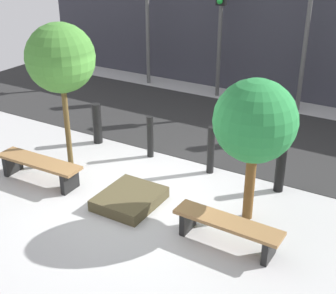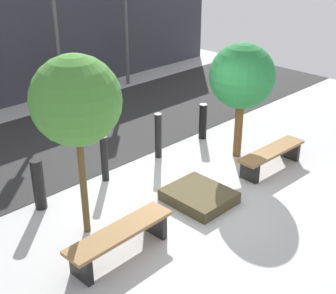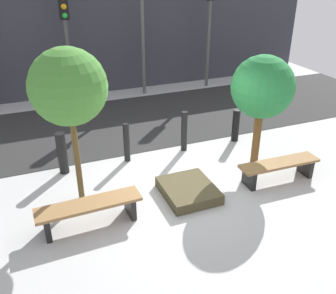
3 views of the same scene
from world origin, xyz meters
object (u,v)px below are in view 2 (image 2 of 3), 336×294
object	(u,v)px
bollard_left	(104,159)
traffic_light_mid_east	(54,4)
bench_right	(272,155)
planter_bed	(199,196)
tree_behind_right_bench	(242,77)
bollard_right	(203,121)
bench_left	(120,237)
bollard_center	(158,136)
tree_behind_left_bench	(76,101)
bollard_far_left	(39,185)
traffic_light_east	(125,0)

from	to	relation	value
bollard_left	traffic_light_mid_east	size ratio (longest dim) A/B	0.24
bench_right	planter_bed	world-z (taller)	bench_right
tree_behind_right_bench	bollard_left	size ratio (longest dim) A/B	2.65
tree_behind_right_bench	bollard_right	size ratio (longest dim) A/B	2.94
bench_left	bollard_right	bearing A→B (deg)	24.37
bench_right	planter_bed	size ratio (longest dim) A/B	1.54
bench_right	bollard_center	size ratio (longest dim) A/B	1.76
bollard_center	bench_right	bearing A→B (deg)	-57.85
bench_left	traffic_light_mid_east	world-z (taller)	traffic_light_mid_east
tree_behind_left_bench	bollard_left	bearing A→B (deg)	42.12
bollard_far_left	planter_bed	bearing A→B (deg)	-40.24
tree_behind_right_bench	bollard_center	xyz separation A→B (m)	(-1.31, 1.19, -1.32)
bollard_left	bollard_center	bearing A→B (deg)	0.00
bench_right	tree_behind_left_bench	distance (m)	4.66
bench_right	bollard_left	size ratio (longest dim) A/B	1.89
bench_right	tree_behind_left_bench	bearing A→B (deg)	169.23
traffic_light_mid_east	traffic_light_east	xyz separation A→B (m)	(2.49, -0.00, -0.15)
bench_right	bollard_right	xyz separation A→B (m)	(0.17, 2.09, 0.11)
bollard_far_left	bollard_right	size ratio (longest dim) A/B	1.13
bench_left	bollard_left	bearing A→B (deg)	56.25
bench_left	bollard_far_left	world-z (taller)	bollard_far_left
bench_right	bench_left	bearing A→B (deg)	-178.40
traffic_light_east	tree_behind_right_bench	bearing A→B (deg)	-106.29
bench_left	traffic_light_east	bearing A→B (deg)	47.41
bench_left	bollard_center	size ratio (longest dim) A/B	1.83
bollard_far_left	bollard_center	xyz separation A→B (m)	(2.97, 0.00, 0.03)
planter_bed	bollard_far_left	world-z (taller)	bollard_far_left
bench_left	bench_right	distance (m)	4.11
bench_left	tree_behind_left_bench	size ratio (longest dim) A/B	0.62
tree_behind_left_bench	traffic_light_mid_east	world-z (taller)	traffic_light_mid_east
planter_bed	bollard_center	xyz separation A→B (m)	(0.74, 1.89, 0.41)
bench_right	planter_bed	xyz separation A→B (m)	(-2.05, 0.20, -0.22)
bollard_far_left	tree_behind_right_bench	bearing A→B (deg)	-15.47
planter_bed	bollard_left	xyz separation A→B (m)	(-0.74, 1.89, 0.37)
bench_left	traffic_light_mid_east	bearing A→B (deg)	62.07
tree_behind_right_bench	bollard_left	world-z (taller)	tree_behind_right_bench
bench_right	bollard_center	bearing A→B (deg)	123.75
bollard_left	traffic_light_east	bearing A→B (deg)	45.63
planter_bed	traffic_light_mid_east	distance (m)	7.11
bollard_center	planter_bed	bearing A→B (deg)	-111.50
bollard_far_left	bollard_left	world-z (taller)	bollard_far_left
tree_behind_right_bench	traffic_light_east	distance (m)	6.06
bench_right	tree_behind_right_bench	distance (m)	1.76
bench_left	bollard_center	bearing A→B (deg)	35.12
bench_right	tree_behind_left_bench	world-z (taller)	tree_behind_left_bench
bench_left	bollard_center	world-z (taller)	bollard_center
planter_bed	bollard_far_left	bearing A→B (deg)	139.76
tree_behind_left_bench	bollard_left	world-z (taller)	tree_behind_left_bench
bench_right	bollard_right	world-z (taller)	bollard_right
bench_left	bollard_right	distance (m)	4.77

